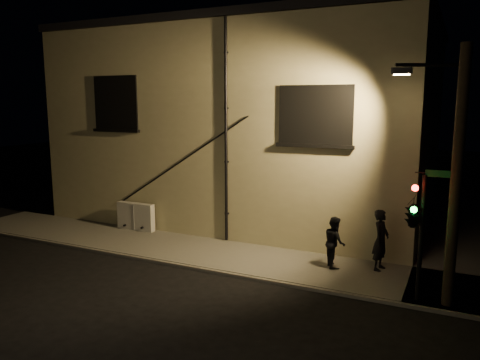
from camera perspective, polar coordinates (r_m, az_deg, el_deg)
The scene contains 8 objects.
ground at distance 15.07m, azimuth -0.63°, elevation -11.62°, with size 90.00×90.00×0.00m, color black.
sidewalk at distance 18.51m, azimuth 8.90°, elevation -7.48°, with size 21.00×16.00×0.12m.
building at distance 23.50m, azimuth 2.51°, elevation 6.99°, with size 16.20×12.23×8.80m.
utility_cabinet at distance 20.13m, azimuth -12.58°, elevation -4.35°, with size 1.74×0.29×1.14m, color #BAB9B1.
pedestrian_a at distance 15.62m, azimuth 16.79°, elevation -7.01°, with size 0.71×0.47×1.96m, color black.
pedestrian_b at distance 15.57m, azimuth 11.47°, elevation -7.40°, with size 0.81×0.63×1.67m, color black.
traffic_signal at distance 13.15m, azimuth 20.45°, elevation -3.83°, with size 1.20×2.09×3.58m.
streetlamp_pole at distance 13.11m, azimuth 24.47°, elevation 0.92°, with size 2.02×1.38×6.86m.
Camera 1 is at (6.22, -12.60, 5.43)m, focal length 35.00 mm.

